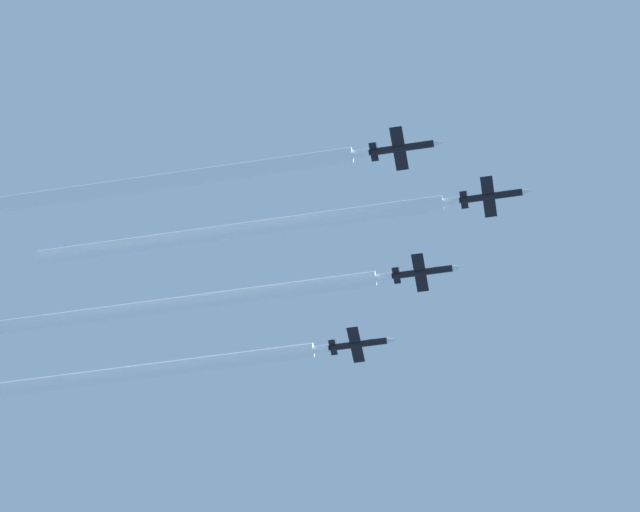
# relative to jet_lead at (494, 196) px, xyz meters

# --- Properties ---
(jet_lead) EXTENTS (8.11, 11.81, 2.84)m
(jet_lead) POSITION_rel_jet_lead_xyz_m (0.00, 0.00, 0.00)
(jet_lead) COLOR black
(jet_left_wingman) EXTENTS (8.11, 11.81, 2.84)m
(jet_left_wingman) POSITION_rel_jet_lead_xyz_m (-12.23, -12.56, -1.77)
(jet_left_wingman) COLOR black
(jet_right_wingman) EXTENTS (8.11, 11.81, 2.84)m
(jet_right_wingman) POSITION_rel_jet_lead_xyz_m (13.18, -12.47, -2.11)
(jet_right_wingman) COLOR black
(jet_outer_left) EXTENTS (8.11, 11.81, 2.84)m
(jet_outer_left) POSITION_rel_jet_lead_xyz_m (-24.84, -25.17, -3.35)
(jet_outer_left) COLOR black
(smoke_trail_lead) EXTENTS (2.45, 68.83, 2.45)m
(smoke_trail_lead) POSITION_rel_jet_lead_xyz_m (0.00, -39.80, -0.03)
(smoke_trail_lead) COLOR white
(smoke_trail_left_wingman) EXTENTS (2.45, 69.60, 2.45)m
(smoke_trail_left_wingman) POSITION_rel_jet_lead_xyz_m (-12.23, -52.75, -1.79)
(smoke_trail_left_wingman) COLOR white
(smoke_trail_right_wingman) EXTENTS (2.45, 67.12, 2.45)m
(smoke_trail_right_wingman) POSITION_rel_jet_lead_xyz_m (13.18, -51.42, -2.14)
(smoke_trail_right_wingman) COLOR white
(smoke_trail_outer_left) EXTENTS (2.45, 68.29, 2.45)m
(smoke_trail_outer_left) POSITION_rel_jet_lead_xyz_m (-24.84, -64.70, -3.37)
(smoke_trail_outer_left) COLOR white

